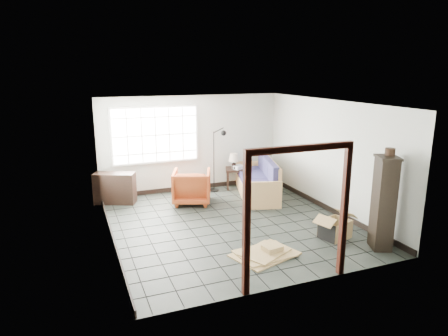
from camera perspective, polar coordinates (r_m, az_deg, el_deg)
name	(u,v)px	position (r m, az deg, el deg)	size (l,w,h in m)	color
ground	(230,223)	(8.79, 0.82, -7.88)	(5.50, 5.50, 0.00)	black
room_shell	(229,147)	(8.34, 0.79, 2.98)	(5.02, 5.52, 2.61)	#B6BCB4
window_panel	(155,135)	(10.59, -9.78, 4.67)	(2.32, 0.08, 1.52)	silver
doorway_trim	(299,199)	(6.05, 10.63, -4.39)	(1.80, 0.08, 2.20)	black
futon_sofa	(259,182)	(10.61, 5.07, -2.02)	(1.46, 2.41, 1.00)	tan
armchair	(192,185)	(9.97, -4.63, -2.44)	(0.90, 0.84, 0.93)	maroon
side_table	(235,172)	(11.17, 1.61, -0.57)	(0.67, 0.67, 0.57)	black
table_lamp	(234,158)	(11.03, 1.42, 1.42)	(0.34, 0.34, 0.44)	black
projector	(238,167)	(11.09, 2.05, 0.13)	(0.35, 0.32, 0.10)	silver
floor_lamp	(219,158)	(10.81, -0.78, 1.49)	(0.47, 0.39, 1.76)	black
console_shelf	(115,188)	(10.31, -15.32, -2.79)	(1.07, 0.76, 0.77)	black
tall_shelf	(384,202)	(7.88, 21.83, -4.59)	(0.53, 0.58, 1.76)	black
pot	(390,152)	(7.73, 22.63, 2.14)	(0.23, 0.23, 0.13)	black
open_box	(335,229)	(8.31, 15.56, -8.37)	(0.97, 0.66, 0.50)	olive
cardboard_pile	(266,253)	(7.40, 5.98, -11.94)	(1.31, 1.10, 0.16)	olive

